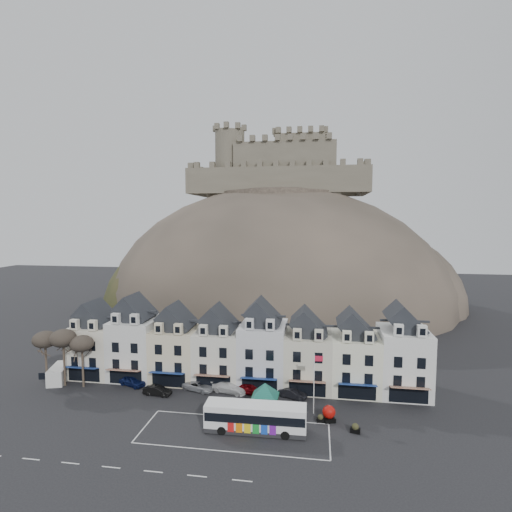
{
  "coord_description": "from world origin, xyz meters",
  "views": [
    {
      "loc": [
        11.32,
        -42.45,
        25.09
      ],
      "look_at": [
        1.05,
        24.0,
        18.76
      ],
      "focal_mm": 28.0,
      "sensor_mm": 36.0,
      "label": 1
    }
  ],
  "objects_px": {
    "car_navy": "(132,381)",
    "car_silver": "(199,386)",
    "car_black": "(157,391)",
    "car_charcoal": "(293,394)",
    "bus_shelter": "(265,390)",
    "car_maroon": "(250,388)",
    "bus": "(256,416)",
    "car_white": "(229,387)",
    "flagpole": "(315,380)",
    "red_buoy": "(329,413)",
    "white_van": "(60,374)"
  },
  "relations": [
    {
      "from": "red_buoy",
      "to": "flagpole",
      "type": "relative_size",
      "value": 0.25
    },
    {
      "from": "flagpole",
      "to": "car_maroon",
      "type": "height_order",
      "value": "flagpole"
    },
    {
      "from": "car_maroon",
      "to": "car_charcoal",
      "type": "height_order",
      "value": "car_maroon"
    },
    {
      "from": "car_charcoal",
      "to": "car_maroon",
      "type": "bearing_deg",
      "value": 105.83
    },
    {
      "from": "car_navy",
      "to": "car_silver",
      "type": "xyz_separation_m",
      "value": [
        10.4,
        0.0,
        -0.08
      ]
    },
    {
      "from": "flagpole",
      "to": "car_white",
      "type": "relative_size",
      "value": 1.51
    },
    {
      "from": "flagpole",
      "to": "car_maroon",
      "type": "distance_m",
      "value": 10.88
    },
    {
      "from": "car_silver",
      "to": "car_charcoal",
      "type": "distance_m",
      "value": 13.79
    },
    {
      "from": "bus",
      "to": "white_van",
      "type": "bearing_deg",
      "value": 161.85
    },
    {
      "from": "flagpole",
      "to": "car_silver",
      "type": "xyz_separation_m",
      "value": [
        -16.82,
        4.58,
        -3.85
      ]
    },
    {
      "from": "bus",
      "to": "car_white",
      "type": "bearing_deg",
      "value": 117.21
    },
    {
      "from": "flagpole",
      "to": "car_silver",
      "type": "distance_m",
      "value": 17.85
    },
    {
      "from": "car_black",
      "to": "car_white",
      "type": "xyz_separation_m",
      "value": [
        9.93,
        2.5,
        0.1
      ]
    },
    {
      "from": "flagpole",
      "to": "car_maroon",
      "type": "relative_size",
      "value": 1.78
    },
    {
      "from": "white_van",
      "to": "bus_shelter",
      "type": "bearing_deg",
      "value": -27.03
    },
    {
      "from": "car_black",
      "to": "car_charcoal",
      "type": "distance_m",
      "value": 19.21
    },
    {
      "from": "red_buoy",
      "to": "bus",
      "type": "bearing_deg",
      "value": -156.4
    },
    {
      "from": "bus",
      "to": "red_buoy",
      "type": "xyz_separation_m",
      "value": [
        8.63,
        3.77,
        -0.84
      ]
    },
    {
      "from": "flagpole",
      "to": "car_charcoal",
      "type": "bearing_deg",
      "value": 126.81
    },
    {
      "from": "red_buoy",
      "to": "car_black",
      "type": "relative_size",
      "value": 0.5
    },
    {
      "from": "car_maroon",
      "to": "car_charcoal",
      "type": "relative_size",
      "value": 1.12
    },
    {
      "from": "car_charcoal",
      "to": "bus",
      "type": "bearing_deg",
      "value": 178.86
    },
    {
      "from": "car_white",
      "to": "car_navy",
      "type": "bearing_deg",
      "value": 103.82
    },
    {
      "from": "car_white",
      "to": "red_buoy",
      "type": "bearing_deg",
      "value": -100.14
    },
    {
      "from": "bus_shelter",
      "to": "car_maroon",
      "type": "relative_size",
      "value": 1.53
    },
    {
      "from": "bus",
      "to": "car_navy",
      "type": "xyz_separation_m",
      "value": [
        -20.39,
        10.0,
        -1.1
      ]
    },
    {
      "from": "bus_shelter",
      "to": "car_navy",
      "type": "height_order",
      "value": "bus_shelter"
    },
    {
      "from": "car_charcoal",
      "to": "white_van",
      "type": "bearing_deg",
      "value": 109.99
    },
    {
      "from": "car_black",
      "to": "car_charcoal",
      "type": "height_order",
      "value": "car_black"
    },
    {
      "from": "bus",
      "to": "car_black",
      "type": "distance_m",
      "value": 17.1
    },
    {
      "from": "car_maroon",
      "to": "bus",
      "type": "bearing_deg",
      "value": -151.75
    },
    {
      "from": "car_navy",
      "to": "car_charcoal",
      "type": "xyz_separation_m",
      "value": [
        24.18,
        -0.51,
        -0.1
      ]
    },
    {
      "from": "flagpole",
      "to": "car_black",
      "type": "distance_m",
      "value": 22.58
    },
    {
      "from": "bus",
      "to": "flagpole",
      "type": "relative_size",
      "value": 1.51
    },
    {
      "from": "white_van",
      "to": "car_navy",
      "type": "bearing_deg",
      "value": -16.14
    },
    {
      "from": "car_navy",
      "to": "car_silver",
      "type": "bearing_deg",
      "value": -69.47
    },
    {
      "from": "bus_shelter",
      "to": "car_black",
      "type": "xyz_separation_m",
      "value": [
        -15.93,
        3.58,
        -2.7
      ]
    },
    {
      "from": "bus_shelter",
      "to": "car_white",
      "type": "xyz_separation_m",
      "value": [
        -6.0,
        6.08,
        -2.6
      ]
    },
    {
      "from": "bus_shelter",
      "to": "car_maroon",
      "type": "xyz_separation_m",
      "value": [
        -2.9,
        6.08,
        -2.6
      ]
    },
    {
      "from": "flagpole",
      "to": "car_maroon",
      "type": "xyz_separation_m",
      "value": [
        -9.12,
        4.58,
        -3.77
      ]
    },
    {
      "from": "red_buoy",
      "to": "bus_shelter",
      "type": "bearing_deg",
      "value": 178.96
    },
    {
      "from": "car_black",
      "to": "bus_shelter",
      "type": "bearing_deg",
      "value": -96.96
    },
    {
      "from": "car_black",
      "to": "car_white",
      "type": "relative_size",
      "value": 0.77
    },
    {
      "from": "bus",
      "to": "red_buoy",
      "type": "relative_size",
      "value": 5.97
    },
    {
      "from": "car_navy",
      "to": "car_charcoal",
      "type": "height_order",
      "value": "car_navy"
    },
    {
      "from": "car_navy",
      "to": "car_maroon",
      "type": "bearing_deg",
      "value": -69.47
    },
    {
      "from": "red_buoy",
      "to": "white_van",
      "type": "bearing_deg",
      "value": 171.5
    },
    {
      "from": "bus_shelter",
      "to": "flagpole",
      "type": "bearing_deg",
      "value": 14.39
    },
    {
      "from": "bus_shelter",
      "to": "car_maroon",
      "type": "bearing_deg",
      "value": 116.22
    },
    {
      "from": "car_white",
      "to": "bus_shelter",
      "type": "bearing_deg",
      "value": -121.59
    }
  ]
}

